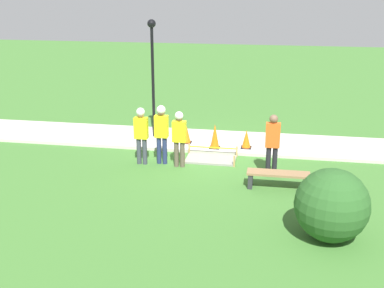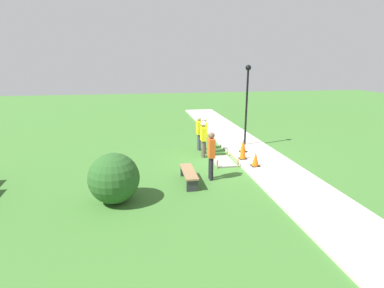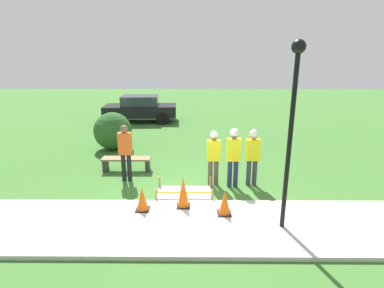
{
  "view_description": "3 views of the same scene",
  "coord_description": "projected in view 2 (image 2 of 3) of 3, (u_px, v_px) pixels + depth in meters",
  "views": [
    {
      "loc": [
        -2.08,
        14.47,
        5.19
      ],
      "look_at": [
        0.13,
        1.88,
        0.94
      ],
      "focal_mm": 45.0,
      "sensor_mm": 36.0,
      "label": 1
    },
    {
      "loc": [
        -12.27,
        4.07,
        4.25
      ],
      "look_at": [
        0.27,
        1.84,
        0.74
      ],
      "focal_mm": 28.0,
      "sensor_mm": 36.0,
      "label": 2
    },
    {
      "loc": [
        0.04,
        -7.27,
        3.78
      ],
      "look_at": [
        -0.03,
        2.07,
        1.06
      ],
      "focal_mm": 28.0,
      "sensor_mm": 36.0,
      "label": 3
    }
  ],
  "objects": [
    {
      "name": "traffic_cone_sidewalk_edge",
      "position": [
        243.0,
        146.0,
        14.22
      ],
      "size": [
        0.34,
        0.34,
        0.62
      ],
      "color": "black",
      "rests_on": "sidewalk"
    },
    {
      "name": "traffic_cone_far_patch",
      "position": [
        243.0,
        150.0,
        13.17
      ],
      "size": [
        0.34,
        0.34,
        0.8
      ],
      "color": "black",
      "rests_on": "sidewalk"
    },
    {
      "name": "worker_assistant",
      "position": [
        203.0,
        136.0,
        13.57
      ],
      "size": [
        0.4,
        0.25,
        1.7
      ],
      "color": "brown",
      "rests_on": "ground_plane"
    },
    {
      "name": "park_bench",
      "position": [
        189.0,
        174.0,
        10.8
      ],
      "size": [
        1.66,
        0.44,
        0.46
      ],
      "color": "#2D2D33",
      "rests_on": "ground_plane"
    },
    {
      "name": "bystander_in_orange_shirt",
      "position": [
        211.0,
        153.0,
        10.94
      ],
      "size": [
        0.4,
        0.24,
        1.81
      ],
      "color": "black",
      "rests_on": "ground_plane"
    },
    {
      "name": "lamppost_near",
      "position": [
        247.0,
        94.0,
        14.88
      ],
      "size": [
        0.28,
        0.28,
        4.01
      ],
      "color": "black",
      "rests_on": "sidewalk"
    },
    {
      "name": "worker_supervisor",
      "position": [
        204.0,
        131.0,
        14.12
      ],
      "size": [
        0.4,
        0.26,
        1.82
      ],
      "color": "navy",
      "rests_on": "ground_plane"
    },
    {
      "name": "worker_trainee",
      "position": [
        199.0,
        130.0,
        14.68
      ],
      "size": [
        0.4,
        0.25,
        1.75
      ],
      "color": "#383D47",
      "rests_on": "ground_plane"
    },
    {
      "name": "ground_plane",
      "position": [
        233.0,
        160.0,
        13.46
      ],
      "size": [
        60.0,
        60.0,
        0.0
      ],
      "primitive_type": "plane",
      "color": "#3D702D"
    },
    {
      "name": "traffic_cone_near_patch",
      "position": [
        255.0,
        159.0,
        12.26
      ],
      "size": [
        0.34,
        0.34,
        0.6
      ],
      "color": "black",
      "rests_on": "sidewalk"
    },
    {
      "name": "sidewalk",
      "position": [
        258.0,
        157.0,
        13.65
      ],
      "size": [
        28.0,
        2.37,
        0.1
      ],
      "color": "#BCB7AD",
      "rests_on": "ground_plane"
    },
    {
      "name": "shrub_rounded_near",
      "position": [
        114.0,
        178.0,
        9.21
      ],
      "size": [
        1.58,
        1.58,
        1.58
      ],
      "color": "#285623",
      "rests_on": "ground_plane"
    },
    {
      "name": "wet_concrete_patch",
      "position": [
        223.0,
        161.0,
        13.14
      ],
      "size": [
        1.58,
        0.93,
        0.35
      ],
      "color": "gray",
      "rests_on": "ground_plane"
    }
  ]
}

